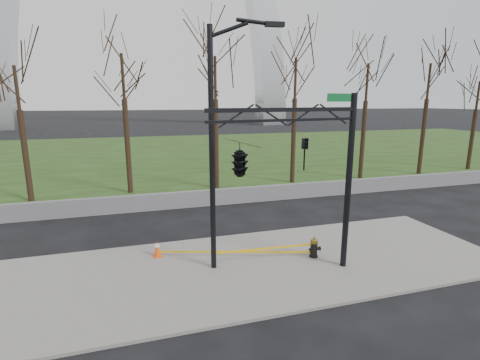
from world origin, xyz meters
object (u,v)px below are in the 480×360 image
object	(u,v)px
street_light	(219,135)
fire_hydrant	(314,248)
traffic_cone	(157,249)
traffic_signal_mast	(264,158)

from	to	relation	value
street_light	fire_hydrant	bearing A→B (deg)	4.74
traffic_cone	traffic_signal_mast	bearing A→B (deg)	-46.03
fire_hydrant	traffic_cone	size ratio (longest dim) A/B	1.31
traffic_signal_mast	street_light	bearing A→B (deg)	112.49
traffic_cone	street_light	size ratio (longest dim) A/B	0.07
traffic_cone	traffic_signal_mast	size ratio (longest dim) A/B	0.10
street_light	traffic_signal_mast	bearing A→B (deg)	-51.09
traffic_cone	street_light	bearing A→B (deg)	-36.28
street_light	traffic_cone	bearing A→B (deg)	151.97
traffic_cone	fire_hydrant	bearing A→B (deg)	-17.16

